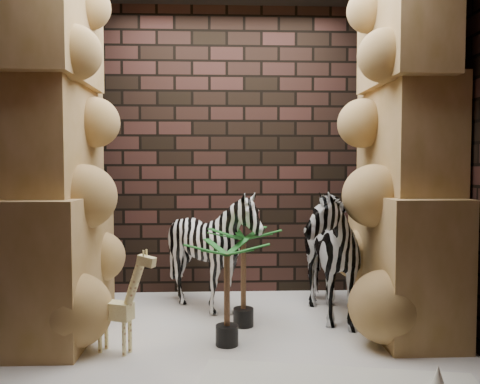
{
  "coord_description": "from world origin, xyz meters",
  "views": [
    {
      "loc": [
        -0.08,
        -3.92,
        1.33
      ],
      "look_at": [
        0.09,
        0.15,
        1.12
      ],
      "focal_mm": 36.76,
      "sensor_mm": 36.0,
      "label": 1
    }
  ],
  "objects_px": {
    "zebra_left": "(212,257)",
    "giraffe_toy": "(115,299)",
    "palm_back": "(227,293)",
    "palm_front": "(243,277)",
    "zebra_right": "(319,241)",
    "surfboard": "(337,383)"
  },
  "relations": [
    {
      "from": "zebra_left",
      "to": "giraffe_toy",
      "type": "xyz_separation_m",
      "value": [
        -0.68,
        -0.96,
        -0.12
      ]
    },
    {
      "from": "giraffe_toy",
      "to": "palm_back",
      "type": "bearing_deg",
      "value": 29.76
    },
    {
      "from": "palm_front",
      "to": "zebra_left",
      "type": "bearing_deg",
      "value": 122.03
    },
    {
      "from": "zebra_left",
      "to": "giraffe_toy",
      "type": "bearing_deg",
      "value": -123.67
    },
    {
      "from": "zebra_right",
      "to": "zebra_left",
      "type": "height_order",
      "value": "zebra_right"
    },
    {
      "from": "zebra_right",
      "to": "zebra_left",
      "type": "relative_size",
      "value": 1.22
    },
    {
      "from": "giraffe_toy",
      "to": "palm_front",
      "type": "distance_m",
      "value": 1.09
    },
    {
      "from": "giraffe_toy",
      "to": "palm_back",
      "type": "distance_m",
      "value": 0.81
    },
    {
      "from": "zebra_left",
      "to": "giraffe_toy",
      "type": "relative_size",
      "value": 1.44
    },
    {
      "from": "zebra_right",
      "to": "zebra_left",
      "type": "xyz_separation_m",
      "value": [
        -0.94,
        0.2,
        -0.17
      ]
    },
    {
      "from": "zebra_left",
      "to": "palm_back",
      "type": "height_order",
      "value": "zebra_left"
    },
    {
      "from": "giraffe_toy",
      "to": "zebra_right",
      "type": "bearing_deg",
      "value": 47.34
    },
    {
      "from": "surfboard",
      "to": "zebra_right",
      "type": "bearing_deg",
      "value": 93.6
    },
    {
      "from": "zebra_right",
      "to": "palm_front",
      "type": "xyz_separation_m",
      "value": [
        -0.67,
        -0.22,
        -0.26
      ]
    },
    {
      "from": "zebra_right",
      "to": "giraffe_toy",
      "type": "relative_size",
      "value": 1.75
    },
    {
      "from": "palm_front",
      "to": "zebra_right",
      "type": "bearing_deg",
      "value": 18.4
    },
    {
      "from": "zebra_right",
      "to": "palm_front",
      "type": "distance_m",
      "value": 0.76
    },
    {
      "from": "zebra_left",
      "to": "surfboard",
      "type": "relative_size",
      "value": 0.67
    },
    {
      "from": "zebra_right",
      "to": "giraffe_toy",
      "type": "height_order",
      "value": "zebra_right"
    },
    {
      "from": "palm_front",
      "to": "palm_back",
      "type": "xyz_separation_m",
      "value": [
        -0.14,
        -0.43,
        -0.02
      ]
    },
    {
      "from": "zebra_left",
      "to": "palm_back",
      "type": "bearing_deg",
      "value": -80.29
    },
    {
      "from": "zebra_left",
      "to": "palm_back",
      "type": "distance_m",
      "value": 0.87
    }
  ]
}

